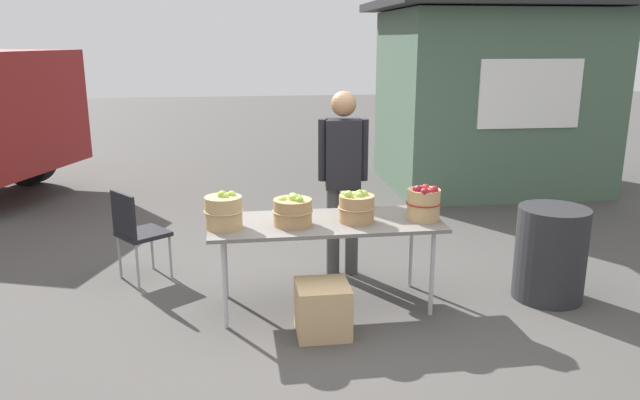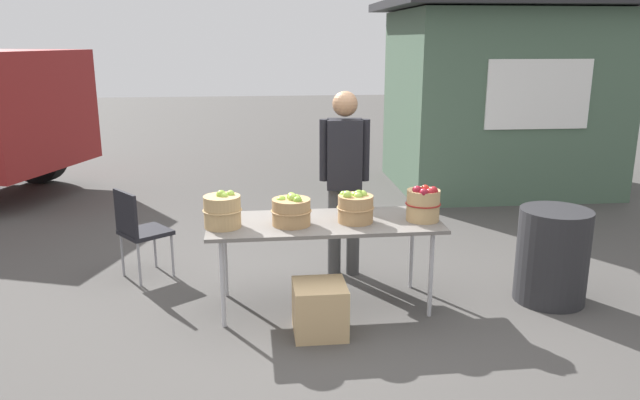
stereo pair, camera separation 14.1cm
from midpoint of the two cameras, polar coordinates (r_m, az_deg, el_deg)
ground_plane at (r=5.28m, az=-0.31°, el=-9.79°), size 40.00×40.00×0.00m
market_table at (r=5.03m, az=-0.32°, el=-2.46°), size 1.90×0.76×0.75m
apple_basket_green_0 at (r=4.87m, az=-9.79°, el=-1.05°), size 0.31×0.31×0.30m
apple_basket_green_1 at (r=4.89m, az=-3.40°, el=-1.00°), size 0.33×0.33×0.26m
apple_basket_green_2 at (r=4.97m, az=2.61°, el=-0.65°), size 0.31×0.31×0.27m
apple_basket_red_0 at (r=5.08m, az=8.86°, el=-0.27°), size 0.29×0.29×0.30m
vendor_adult at (r=5.67m, az=1.44°, el=2.87°), size 0.46×0.27×1.75m
food_kiosk at (r=9.66m, az=15.19°, el=9.44°), size 3.55×2.96×2.74m
folding_chair at (r=5.90m, az=-17.45°, el=-2.53°), size 0.56×0.56×0.86m
trash_barrel at (r=5.62m, az=20.01°, el=-4.71°), size 0.60×0.60×0.81m
produce_crate at (r=4.74m, az=-0.61°, el=-10.12°), size 0.40×0.40×0.40m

